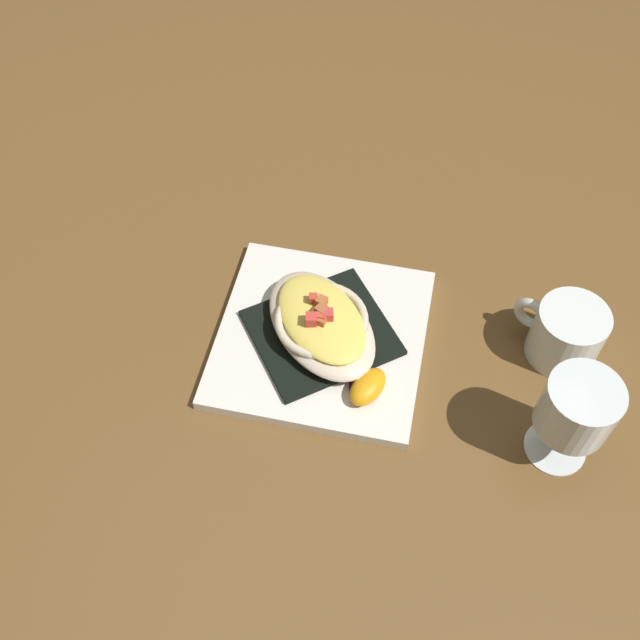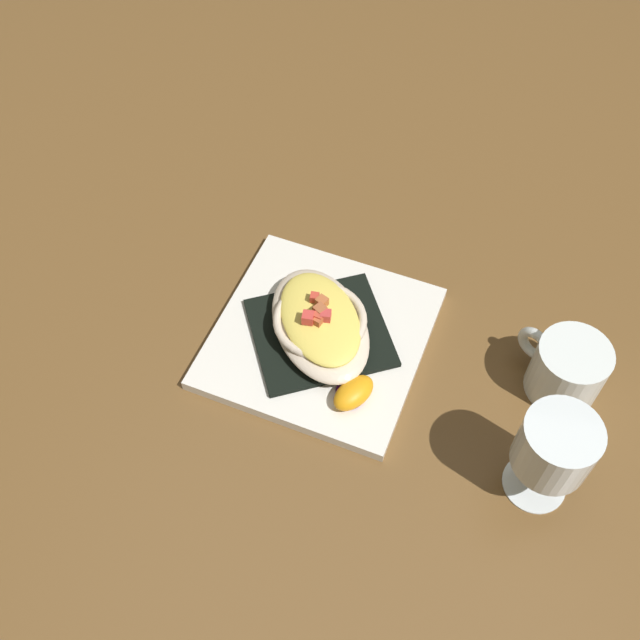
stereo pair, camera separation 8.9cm
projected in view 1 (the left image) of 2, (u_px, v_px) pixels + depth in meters
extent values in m
plane|color=brown|center=(320.00, 341.00, 0.93)|extent=(2.60, 2.60, 0.00)
cube|color=white|center=(320.00, 337.00, 0.92)|extent=(0.30, 0.30, 0.01)
cube|color=black|center=(320.00, 332.00, 0.91)|extent=(0.20, 0.21, 0.01)
ellipsoid|color=beige|center=(320.00, 324.00, 0.90)|extent=(0.21, 0.18, 0.03)
torus|color=beige|center=(320.00, 319.00, 0.89)|extent=(0.16, 0.16, 0.01)
ellipsoid|color=#EAD158|center=(320.00, 318.00, 0.89)|extent=(0.17, 0.15, 0.02)
cube|color=#C73D3B|center=(327.00, 315.00, 0.87)|extent=(0.01, 0.01, 0.01)
cube|color=#B45630|center=(317.00, 321.00, 0.87)|extent=(0.01, 0.01, 0.01)
cube|color=#55A534|center=(321.00, 307.00, 0.88)|extent=(0.01, 0.01, 0.01)
cube|color=#AE4D2A|center=(323.00, 314.00, 0.87)|extent=(0.02, 0.02, 0.01)
cube|color=#C73839|center=(322.00, 303.00, 0.88)|extent=(0.01, 0.01, 0.01)
cube|color=#C84831|center=(324.00, 316.00, 0.87)|extent=(0.01, 0.01, 0.01)
cube|color=#D6482C|center=(320.00, 311.00, 0.88)|extent=(0.01, 0.01, 0.01)
cube|color=#AB5934|center=(322.00, 313.00, 0.87)|extent=(0.02, 0.02, 0.01)
cube|color=#C93E2E|center=(312.00, 298.00, 0.89)|extent=(0.01, 0.01, 0.01)
cube|color=#BB6034|center=(323.00, 302.00, 0.88)|extent=(0.02, 0.02, 0.01)
cube|color=#D23E38|center=(310.00, 319.00, 0.87)|extent=(0.01, 0.01, 0.01)
ellipsoid|color=#511357|center=(363.00, 386.00, 0.87)|extent=(0.05, 0.04, 0.01)
ellipsoid|color=orange|center=(366.00, 387.00, 0.86)|extent=(0.07, 0.06, 0.03)
cylinder|color=white|center=(566.00, 334.00, 0.88)|extent=(0.08, 0.08, 0.08)
torus|color=white|center=(530.00, 313.00, 0.90)|extent=(0.04, 0.04, 0.05)
cylinder|color=#4C2D14|center=(563.00, 339.00, 0.89)|extent=(0.07, 0.07, 0.05)
cylinder|color=white|center=(553.00, 447.00, 0.84)|extent=(0.07, 0.07, 0.00)
cylinder|color=white|center=(561.00, 435.00, 0.81)|extent=(0.01, 0.01, 0.06)
cylinder|color=white|center=(577.00, 407.00, 0.76)|extent=(0.08, 0.08, 0.07)
cylinder|color=silver|center=(572.00, 415.00, 0.78)|extent=(0.07, 0.07, 0.03)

